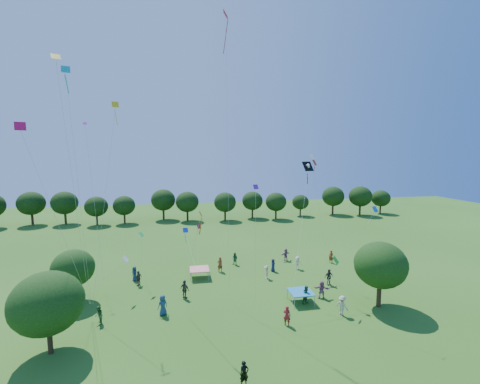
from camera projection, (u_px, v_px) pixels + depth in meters
name	position (u px, v px, depth m)	size (l,w,h in m)	color
near_tree_west	(47.00, 303.00, 22.72)	(4.96, 4.96, 6.04)	#422B19
near_tree_north	(73.00, 268.00, 30.88)	(3.95, 3.95, 5.16)	#422B19
near_tree_east	(381.00, 265.00, 29.79)	(4.77, 4.77, 6.21)	#422B19
treeline	(197.00, 201.00, 68.96)	(88.01, 8.77, 6.77)	#422B19
tent_red_stripe	(199.00, 269.00, 37.09)	(2.20, 2.20, 1.10)	red
tent_blue	(301.00, 292.00, 30.99)	(2.20, 2.20, 1.10)	#1C78B7
man_in_black	(244.00, 374.00, 19.83)	(0.60, 0.38, 1.60)	black
crowd_person_0	(163.00, 305.00, 28.54)	(0.91, 0.49, 1.85)	navy
crowd_person_1	(287.00, 316.00, 26.85)	(0.63, 0.41, 1.69)	maroon
crowd_person_2	(307.00, 295.00, 30.75)	(0.87, 0.47, 1.76)	#23532C
crowd_person_3	(266.00, 272.00, 36.88)	(1.00, 0.45, 1.54)	#BCAA97
crowd_person_4	(185.00, 289.00, 31.82)	(1.09, 0.50, 1.86)	#3A312E
crowd_person_5	(286.00, 255.00, 43.09)	(1.55, 0.55, 1.66)	#915480
crowd_person_6	(135.00, 274.00, 36.25)	(0.82, 0.44, 1.66)	navy
crowd_person_7	(331.00, 257.00, 42.19)	(0.63, 0.40, 1.68)	maroon
crowd_person_8	(99.00, 315.00, 27.00)	(0.77, 0.42, 1.57)	#2E642B
crowd_person_9	(342.00, 306.00, 28.54)	(1.16, 0.52, 1.77)	#B4AC90
crowd_person_10	(139.00, 278.00, 34.89)	(0.98, 0.45, 1.67)	#453B37
crowd_person_11	(322.00, 289.00, 31.99)	(1.62, 0.58, 1.73)	#945677
crowd_person_12	(273.00, 265.00, 39.18)	(0.77, 0.42, 1.56)	#1A1F4D
crowd_person_13	(220.00, 264.00, 39.03)	(0.69, 0.44, 1.85)	maroon
crowd_person_14	(235.00, 259.00, 41.39)	(0.80, 0.43, 1.62)	#245635
crowd_person_15	(298.00, 263.00, 39.92)	(1.06, 0.48, 1.62)	beige
crowd_person_16	(329.00, 277.00, 35.08)	(1.06, 0.48, 1.80)	#392F2E
pirate_kite	(308.00, 169.00, 33.52)	(4.93, 8.02, 12.20)	black
red_high_kite	(226.00, 66.00, 30.36)	(0.53, 2.91, 26.42)	red
small_kite_0	(40.00, 177.00, 20.93)	(1.68, 7.35, 14.93)	#E40D4A
small_kite_1	(314.00, 177.00, 37.13)	(0.74, 1.31, 12.31)	red
small_kite_2	(111.00, 146.00, 28.19)	(2.59, 2.23, 17.61)	yellow
small_kite_3	(141.00, 238.00, 34.44)	(0.65, 2.23, 4.68)	green
small_kite_4	(365.00, 226.00, 26.87)	(3.77, 2.99, 8.72)	blue
small_kite_5	(256.00, 211.00, 29.10)	(0.94, 3.05, 10.21)	purple
small_kite_6	(315.00, 176.00, 34.81)	(2.92, 0.72, 12.98)	silver
small_kite_7	(73.00, 143.00, 21.96)	(1.28, 6.27, 18.53)	#0CA2BA
small_kite_8	(199.00, 230.00, 40.43)	(0.70, 3.03, 4.10)	#DB0C46
small_kite_9	(197.00, 234.00, 25.26)	(1.61, 4.08, 8.68)	#D16E0B
small_kite_10	(68.00, 144.00, 21.62)	(1.15, 7.08, 19.04)	gold
small_kite_11	(335.00, 262.00, 29.27)	(1.83, 0.83, 3.66)	#18851D
small_kite_12	(186.00, 234.00, 41.09)	(1.27, 4.33, 3.50)	blue
small_kite_13	(91.00, 172.00, 34.74)	(2.54, 5.35, 16.52)	purple
small_kite_14	(124.00, 261.00, 31.68)	(2.97, 1.99, 2.99)	silver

